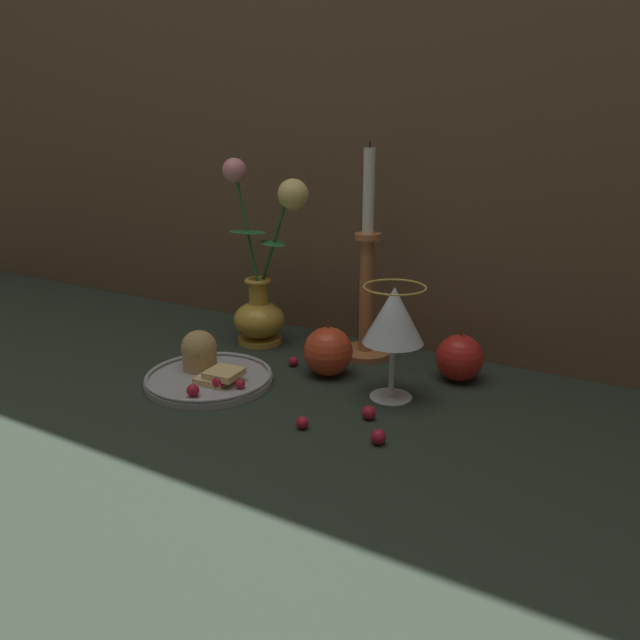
{
  "coord_description": "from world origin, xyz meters",
  "views": [
    {
      "loc": [
        0.52,
        -0.75,
        0.38
      ],
      "look_at": [
        0.07,
        0.01,
        0.1
      ],
      "focal_mm": 35.0,
      "sensor_mm": 36.0,
      "label": 1
    }
  ],
  "objects_px": {
    "plate_with_pastries": "(207,370)",
    "apple_beside_vase": "(328,352)",
    "vase": "(262,288)",
    "apple_near_glass": "(460,358)",
    "candlestick": "(366,292)",
    "wine_glass": "(394,319)"
  },
  "relations": [
    {
      "from": "wine_glass",
      "to": "apple_near_glass",
      "type": "bearing_deg",
      "value": 60.57
    },
    {
      "from": "vase",
      "to": "wine_glass",
      "type": "xyz_separation_m",
      "value": [
        0.3,
        -0.1,
        0.02
      ]
    },
    {
      "from": "apple_near_glass",
      "to": "apple_beside_vase",
      "type": "bearing_deg",
      "value": -155.59
    },
    {
      "from": "vase",
      "to": "apple_near_glass",
      "type": "xyz_separation_m",
      "value": [
        0.36,
        0.01,
        -0.07
      ]
    },
    {
      "from": "wine_glass",
      "to": "candlestick",
      "type": "bearing_deg",
      "value": 128.8
    },
    {
      "from": "wine_glass",
      "to": "apple_near_glass",
      "type": "relative_size",
      "value": 1.97
    },
    {
      "from": "plate_with_pastries",
      "to": "wine_glass",
      "type": "distance_m",
      "value": 0.3
    },
    {
      "from": "plate_with_pastries",
      "to": "candlestick",
      "type": "distance_m",
      "value": 0.29
    },
    {
      "from": "plate_with_pastries",
      "to": "apple_beside_vase",
      "type": "relative_size",
      "value": 2.16
    },
    {
      "from": "vase",
      "to": "apple_near_glass",
      "type": "bearing_deg",
      "value": 1.88
    },
    {
      "from": "wine_glass",
      "to": "candlestick",
      "type": "xyz_separation_m",
      "value": [
        -0.11,
        0.14,
        -0.01
      ]
    },
    {
      "from": "candlestick",
      "to": "apple_near_glass",
      "type": "relative_size",
      "value": 4.17
    },
    {
      "from": "plate_with_pastries",
      "to": "apple_near_glass",
      "type": "xyz_separation_m",
      "value": [
        0.33,
        0.2,
        0.02
      ]
    },
    {
      "from": "wine_glass",
      "to": "apple_beside_vase",
      "type": "bearing_deg",
      "value": 166.75
    },
    {
      "from": "plate_with_pastries",
      "to": "vase",
      "type": "bearing_deg",
      "value": 98.11
    },
    {
      "from": "apple_beside_vase",
      "to": "candlestick",
      "type": "bearing_deg",
      "value": 83.8
    },
    {
      "from": "apple_beside_vase",
      "to": "vase",
      "type": "bearing_deg",
      "value": 157.7
    },
    {
      "from": "plate_with_pastries",
      "to": "apple_beside_vase",
      "type": "height_order",
      "value": "apple_beside_vase"
    },
    {
      "from": "candlestick",
      "to": "apple_near_glass",
      "type": "distance_m",
      "value": 0.19
    },
    {
      "from": "vase",
      "to": "apple_near_glass",
      "type": "relative_size",
      "value": 3.82
    },
    {
      "from": "vase",
      "to": "wine_glass",
      "type": "height_order",
      "value": "vase"
    },
    {
      "from": "vase",
      "to": "candlestick",
      "type": "xyz_separation_m",
      "value": [
        0.19,
        0.04,
        0.01
      ]
    }
  ]
}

